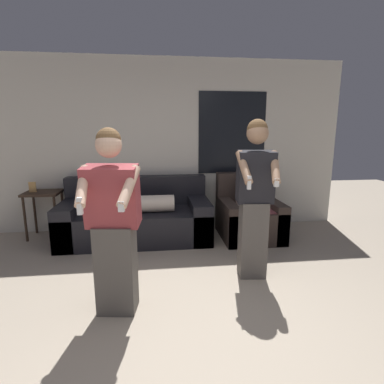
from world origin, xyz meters
The scene contains 7 objects.
ground_plane centered at (0.00, 0.00, 0.00)m, with size 14.00×14.00×0.00m, color tan.
wall_back centered at (0.02, 2.97, 1.35)m, with size 5.73×0.07×2.70m.
couch centered at (-0.48, 2.45, 0.31)m, with size 2.14×0.98×0.89m.
armchair centered at (1.21, 2.35, 0.32)m, with size 0.86×0.93×0.94m.
side_table centered at (-1.87, 2.69, 0.58)m, with size 0.51×0.44×0.85m.
person_left centered at (-0.55, 0.60, 0.81)m, with size 0.50×0.52×1.62m.
person_right centered at (0.86, 1.11, 0.89)m, with size 0.44×0.49×1.71m.
Camera 1 is at (-0.17, -1.90, 1.60)m, focal length 28.00 mm.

